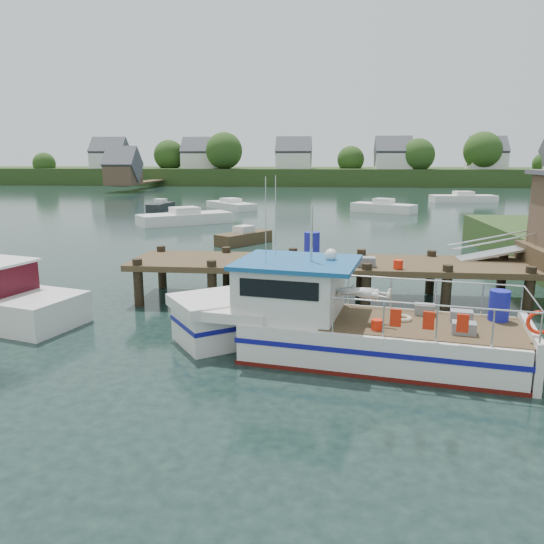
# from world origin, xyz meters

# --- Properties ---
(ground_plane) EXTENTS (160.00, 160.00, 0.00)m
(ground_plane) POSITION_xyz_m (0.00, 0.00, 0.00)
(ground_plane) COLOR black
(far_shore) EXTENTS (140.00, 42.55, 9.22)m
(far_shore) POSITION_xyz_m (0.01, 82.37, 2.10)
(far_shore) COLOR #2A411A
(far_shore) RESTS_ON ground
(dock) EXTENTS (16.60, 3.00, 4.78)m
(dock) POSITION_xyz_m (6.51, 0.01, 2.24)
(dock) COLOR #493722
(dock) RESTS_ON ground
(lobster_boat) EXTENTS (9.27, 4.07, 4.46)m
(lobster_boat) POSITION_xyz_m (0.94, -5.20, 0.81)
(lobster_boat) COLOR silver
(lobster_boat) RESTS_ON ground
(moored_rowboat) EXTENTS (3.07, 3.63, 1.04)m
(moored_rowboat) POSITION_xyz_m (-3.97, 11.94, 0.39)
(moored_rowboat) COLOR #493722
(moored_rowboat) RESTS_ON ground
(moored_far) EXTENTS (7.22, 3.20, 1.19)m
(moored_far) POSITION_xyz_m (15.87, 43.00, 0.44)
(moored_far) COLOR silver
(moored_far) RESTS_ON ground
(moored_a) EXTENTS (6.92, 5.93, 1.26)m
(moored_a) POSITION_xyz_m (-9.71, 20.57, 0.47)
(moored_a) COLOR silver
(moored_a) RESTS_ON ground
(moored_b) EXTENTS (5.88, 4.63, 1.26)m
(moored_b) POSITION_xyz_m (5.86, 30.57, 0.47)
(moored_b) COLOR silver
(moored_b) RESTS_ON ground
(moored_d) EXTENTS (5.57, 6.05, 1.05)m
(moored_d) POSITION_xyz_m (-8.33, 32.29, 0.39)
(moored_d) COLOR silver
(moored_d) RESTS_ON ground
(moored_e) EXTENTS (1.69, 3.99, 1.07)m
(moored_e) POSITION_xyz_m (-14.70, 30.56, 0.40)
(moored_e) COLOR black
(moored_e) RESTS_ON ground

